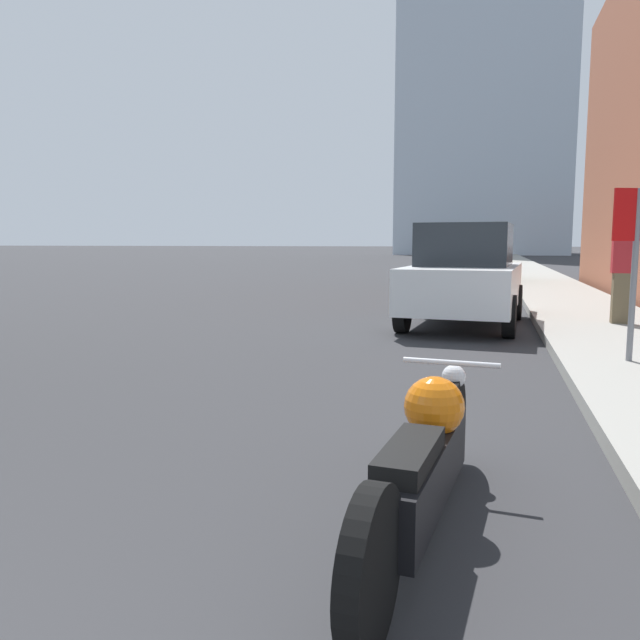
{
  "coord_description": "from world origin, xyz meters",
  "views": [
    {
      "loc": [
        2.81,
        0.15,
        1.55
      ],
      "look_at": [
        1.17,
        6.28,
        0.75
      ],
      "focal_mm": 35.0,
      "sensor_mm": 36.0,
      "label": 1
    }
  ],
  "objects_px": {
    "parked_car_yellow": "(485,251)",
    "parked_car_black": "(483,250)",
    "motorcycle": "(424,461)",
    "stop_sign": "(636,244)",
    "parked_car_green": "(481,260)",
    "parked_car_silver": "(483,255)",
    "parked_car_white": "(465,276)",
    "pedestrian": "(623,269)"
  },
  "relations": [
    {
      "from": "parked_car_yellow",
      "to": "parked_car_black",
      "type": "height_order",
      "value": "parked_car_yellow"
    },
    {
      "from": "motorcycle",
      "to": "stop_sign",
      "type": "distance_m",
      "value": 5.24
    },
    {
      "from": "parked_car_green",
      "to": "parked_car_silver",
      "type": "distance_m",
      "value": 11.06
    },
    {
      "from": "parked_car_white",
      "to": "motorcycle",
      "type": "bearing_deg",
      "value": -84.44
    },
    {
      "from": "parked_car_black",
      "to": "stop_sign",
      "type": "bearing_deg",
      "value": -86.79
    },
    {
      "from": "parked_car_green",
      "to": "parked_car_silver",
      "type": "height_order",
      "value": "parked_car_green"
    },
    {
      "from": "parked_car_green",
      "to": "parked_car_silver",
      "type": "xyz_separation_m",
      "value": [
        -0.0,
        11.06,
        -0.03
      ]
    },
    {
      "from": "parked_car_yellow",
      "to": "motorcycle",
      "type": "bearing_deg",
      "value": -95.39
    },
    {
      "from": "parked_car_black",
      "to": "motorcycle",
      "type": "bearing_deg",
      "value": -89.06
    },
    {
      "from": "pedestrian",
      "to": "stop_sign",
      "type": "bearing_deg",
      "value": -99.01
    },
    {
      "from": "motorcycle",
      "to": "stop_sign",
      "type": "height_order",
      "value": "stop_sign"
    },
    {
      "from": "parked_car_green",
      "to": "parked_car_black",
      "type": "height_order",
      "value": "parked_car_green"
    },
    {
      "from": "parked_car_black",
      "to": "parked_car_white",
      "type": "bearing_deg",
      "value": -89.17
    },
    {
      "from": "parked_car_green",
      "to": "parked_car_silver",
      "type": "bearing_deg",
      "value": 96.02
    },
    {
      "from": "parked_car_silver",
      "to": "stop_sign",
      "type": "distance_m",
      "value": 26.79
    },
    {
      "from": "parked_car_yellow",
      "to": "parked_car_black",
      "type": "xyz_separation_m",
      "value": [
        -0.2,
        11.26,
        -0.03
      ]
    },
    {
      "from": "motorcycle",
      "to": "parked_car_yellow",
      "type": "bearing_deg",
      "value": 95.62
    },
    {
      "from": "parked_car_silver",
      "to": "stop_sign",
      "type": "relative_size",
      "value": 2.36
    },
    {
      "from": "parked_car_white",
      "to": "parked_car_silver",
      "type": "height_order",
      "value": "parked_car_white"
    },
    {
      "from": "motorcycle",
      "to": "parked_car_green",
      "type": "bearing_deg",
      "value": 95.55
    },
    {
      "from": "parked_car_silver",
      "to": "parked_car_yellow",
      "type": "height_order",
      "value": "parked_car_yellow"
    },
    {
      "from": "parked_car_white",
      "to": "parked_car_yellow",
      "type": "distance_m",
      "value": 34.12
    },
    {
      "from": "motorcycle",
      "to": "parked_car_silver",
      "type": "distance_m",
      "value": 31.45
    },
    {
      "from": "pedestrian",
      "to": "motorcycle",
      "type": "bearing_deg",
      "value": -106.73
    },
    {
      "from": "parked_car_white",
      "to": "parked_car_black",
      "type": "distance_m",
      "value": 45.38
    },
    {
      "from": "parked_car_black",
      "to": "stop_sign",
      "type": "xyz_separation_m",
      "value": [
        2.03,
        -49.15,
        0.68
      ]
    },
    {
      "from": "motorcycle",
      "to": "parked_car_yellow",
      "type": "xyz_separation_m",
      "value": [
        0.11,
        42.62,
        0.47
      ]
    },
    {
      "from": "parked_car_white",
      "to": "parked_car_silver",
      "type": "bearing_deg",
      "value": 94.42
    },
    {
      "from": "motorcycle",
      "to": "parked_car_silver",
      "type": "height_order",
      "value": "parked_car_silver"
    },
    {
      "from": "parked_car_black",
      "to": "parked_car_silver",
      "type": "bearing_deg",
      "value": -88.74
    },
    {
      "from": "motorcycle",
      "to": "parked_car_black",
      "type": "bearing_deg",
      "value": 95.86
    },
    {
      "from": "parked_car_silver",
      "to": "parked_car_black",
      "type": "distance_m",
      "value": 22.43
    },
    {
      "from": "motorcycle",
      "to": "parked_car_yellow",
      "type": "relative_size",
      "value": 0.59
    },
    {
      "from": "stop_sign",
      "to": "parked_car_white",
      "type": "bearing_deg",
      "value": 118.5
    },
    {
      "from": "motorcycle",
      "to": "parked_car_silver",
      "type": "relative_size",
      "value": 0.55
    },
    {
      "from": "motorcycle",
      "to": "parked_car_white",
      "type": "distance_m",
      "value": 8.52
    },
    {
      "from": "parked_car_yellow",
      "to": "pedestrian",
      "type": "relative_size",
      "value": 2.43
    },
    {
      "from": "stop_sign",
      "to": "pedestrian",
      "type": "relative_size",
      "value": 1.11
    },
    {
      "from": "motorcycle",
      "to": "parked_car_white",
      "type": "bearing_deg",
      "value": 96.47
    },
    {
      "from": "parked_car_silver",
      "to": "pedestrian",
      "type": "bearing_deg",
      "value": -78.18
    },
    {
      "from": "parked_car_silver",
      "to": "parked_car_white",
      "type": "bearing_deg",
      "value": -84.7
    },
    {
      "from": "parked_car_green",
      "to": "stop_sign",
      "type": "bearing_deg",
      "value": -77.21
    }
  ]
}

